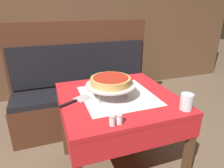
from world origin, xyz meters
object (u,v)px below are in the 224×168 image
Objects in this scene: pizza_pan_stand at (111,85)px; pepper_shaker at (120,119)px; dining_table_rear at (66,62)px; pizza_server at (76,101)px; booth_bench at (85,97)px; water_glass_near at (187,102)px; dining_table_front at (118,108)px; deep_dish_pizza at (111,81)px; condiment_caddy at (58,51)px; salt_shaker at (112,121)px.

pizza_pan_stand is 0.36m from pepper_shaker.
dining_table_rear is 2.99× the size of pizza_server.
pepper_shaker is (-0.05, -1.24, 0.43)m from booth_bench.
dining_table_front is at bearing 134.46° from water_glass_near.
pizza_server is at bearing 173.77° from pizza_pan_stand.
pizza_pan_stand is 0.27m from pizza_server.
pepper_shaker is at bearing -100.79° from deep_dish_pizza.
water_glass_near is (0.41, -0.33, -0.08)m from deep_dish_pizza.
deep_dish_pizza is (-0.06, -0.02, 0.25)m from dining_table_front.
pepper_shaker is 1.88m from condiment_caddy.
booth_bench is 6.51× the size of pizza_server.
condiment_caddy is at bearing 109.07° from booth_bench.
dining_table_front is 1.54m from condiment_caddy.
water_glass_near is 0.61× the size of condiment_caddy.
dining_table_front is 14.74× the size of pepper_shaker.
deep_dish_pizza is at bearing 140.78° from water_glass_near.
booth_bench is 27.55× the size of salt_shaker.
pizza_pan_stand is at bearing 79.21° from pepper_shaker.
pizza_server is 2.30× the size of water_glass_near.
salt_shaker is (-0.52, -0.02, -0.03)m from water_glass_near.
condiment_caddy is at bearing 101.27° from dining_table_front.
pizza_server is 4.23× the size of salt_shaker.
deep_dish_pizza is at bearing 172.87° from pizza_pan_stand.
condiment_caddy is (-0.22, 0.63, 0.45)m from booth_bench.
water_glass_near is at bearing 1.70° from salt_shaker.
booth_bench is 5.70× the size of deep_dish_pizza.
salt_shaker is (-0.11, -0.35, -0.07)m from pizza_pan_stand.
pizza_server is (-0.25, 0.03, -0.13)m from deep_dish_pizza.
pizza_pan_stand is 0.37m from salt_shaker.
dining_table_rear is 1.51m from pizza_server.
pizza_server is at bearing -90.71° from condiment_caddy.
salt_shaker is (0.14, -0.38, 0.03)m from pizza_server.
pizza_pan_stand is 6.03× the size of salt_shaker.
booth_bench reaches higher than condiment_caddy.
pizza_server is 1.49m from condiment_caddy.
deep_dish_pizza is (0.02, -0.89, 0.54)m from booth_bench.
booth_bench reaches higher than pizza_pan_stand.
booth_bench reaches higher than dining_table_front.
booth_bench is at bearing -70.93° from condiment_caddy.
water_glass_near is 0.52m from salt_shaker.
booth_bench reaches higher than dining_table_rear.
booth_bench reaches higher than salt_shaker.
deep_dish_pizza is 0.38m from salt_shaker.
condiment_caddy is (-0.65, 1.85, -0.00)m from water_glass_near.
condiment_caddy is (-0.30, 1.50, 0.16)m from dining_table_front.
dining_table_front is at bearing -84.61° from booth_bench.
dining_table_front is at bearing 70.45° from pepper_shaker.
pepper_shaker reaches higher than dining_table_front.
salt_shaker reaches higher than pizza_server.
dining_table_front is at bearing 64.62° from salt_shaker.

